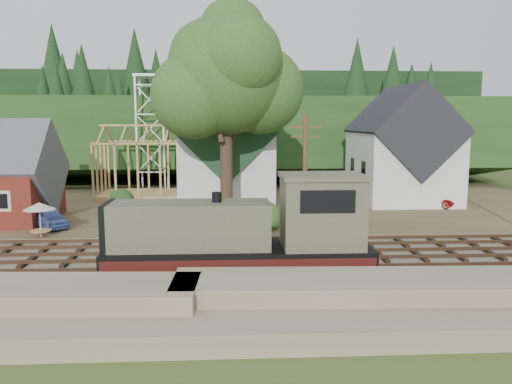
{
  "coord_description": "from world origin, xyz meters",
  "views": [
    {
      "loc": [
        2.24,
        -26.03,
        7.51
      ],
      "look_at": [
        3.94,
        6.0,
        3.0
      ],
      "focal_mm": 35.0,
      "sensor_mm": 36.0,
      "label": 1
    }
  ],
  "objects_px": {
    "car_red": "(428,200)",
    "patio_set": "(39,208)",
    "car_blue": "(50,218)",
    "locomotive": "(249,236)"
  },
  "relations": [
    {
      "from": "car_red",
      "to": "patio_set",
      "type": "bearing_deg",
      "value": 118.97
    },
    {
      "from": "patio_set",
      "to": "car_red",
      "type": "bearing_deg",
      "value": 18.5
    },
    {
      "from": "car_blue",
      "to": "car_red",
      "type": "height_order",
      "value": "car_blue"
    },
    {
      "from": "locomotive",
      "to": "car_blue",
      "type": "height_order",
      "value": "locomotive"
    },
    {
      "from": "car_blue",
      "to": "car_red",
      "type": "xyz_separation_m",
      "value": [
        29.27,
        6.77,
        -0.05
      ]
    },
    {
      "from": "car_blue",
      "to": "car_red",
      "type": "bearing_deg",
      "value": -24.6
    },
    {
      "from": "locomotive",
      "to": "car_blue",
      "type": "distance_m",
      "value": 17.55
    },
    {
      "from": "locomotive",
      "to": "patio_set",
      "type": "height_order",
      "value": "locomotive"
    },
    {
      "from": "locomotive",
      "to": "car_red",
      "type": "distance_m",
      "value": 24.21
    },
    {
      "from": "patio_set",
      "to": "locomotive",
      "type": "bearing_deg",
      "value": -33.47
    }
  ]
}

